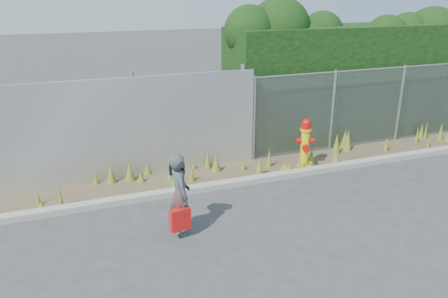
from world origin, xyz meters
TOP-DOWN VIEW (x-y plane):
  - ground at (0.00, 0.00)m, footprint 80.00×80.00m
  - curb at (0.00, 1.80)m, footprint 16.00×0.22m
  - weed_strip at (0.32, 2.49)m, footprint 16.00×1.30m
  - corrugated_fence at (-3.25, 3.01)m, footprint 8.50×0.21m
  - chainlink_fence at (4.25, 3.00)m, footprint 6.50×0.07m
  - hedge at (4.36, 4.04)m, footprint 7.45×1.74m
  - fire_hydrant at (1.94, 2.14)m, footprint 0.40×0.36m
  - woman at (-1.46, 0.36)m, footprint 0.35×0.52m
  - red_tote_bag at (-1.52, 0.17)m, footprint 0.34×0.13m
  - black_shoulder_bag at (-1.44, 0.56)m, footprint 0.25×0.10m

SIDE VIEW (x-z plane):
  - ground at x=0.00m, z-range 0.00..0.00m
  - curb at x=0.00m, z-range 0.00..0.12m
  - weed_strip at x=0.32m, z-range -0.12..0.42m
  - red_tote_bag at x=-1.52m, z-range 0.14..0.58m
  - fire_hydrant at x=1.94m, z-range -0.02..1.19m
  - woman at x=-1.46m, z-range 0.00..1.42m
  - chainlink_fence at x=4.25m, z-range 0.01..2.06m
  - black_shoulder_bag at x=-1.44m, z-range 0.98..1.16m
  - corrugated_fence at x=-3.25m, z-range -0.05..2.25m
  - hedge at x=4.36m, z-range 0.07..3.80m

